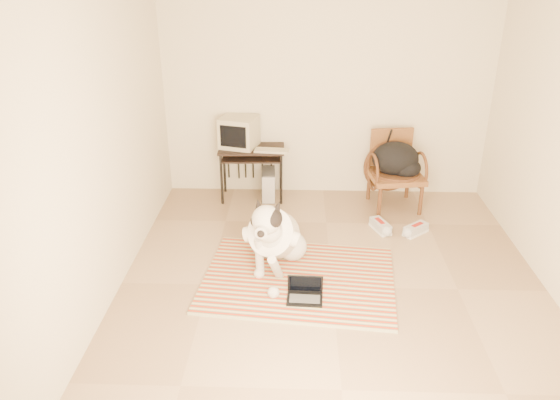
{
  "coord_description": "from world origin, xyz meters",
  "views": [
    {
      "loc": [
        -0.34,
        -4.32,
        2.9
      ],
      "look_at": [
        -0.5,
        0.29,
        0.76
      ],
      "focal_mm": 35.0,
      "sensor_mm": 36.0,
      "label": 1
    }
  ],
  "objects_px": {
    "dog": "(274,236)",
    "pc_tower": "(268,185)",
    "laptop": "(305,293)",
    "computer_desk": "(252,155)",
    "crt_monitor": "(239,132)",
    "rattan_chair": "(395,170)",
    "backpack": "(397,160)"
  },
  "relations": [
    {
      "from": "dog",
      "to": "rattan_chair",
      "type": "xyz_separation_m",
      "value": [
        1.39,
        1.5,
        0.11
      ]
    },
    {
      "from": "backpack",
      "to": "dog",
      "type": "bearing_deg",
      "value": -134.15
    },
    {
      "from": "laptop",
      "to": "pc_tower",
      "type": "xyz_separation_m",
      "value": [
        -0.45,
        2.2,
        0.11
      ]
    },
    {
      "from": "dog",
      "to": "laptop",
      "type": "xyz_separation_m",
      "value": [
        0.3,
        -0.55,
        -0.27
      ]
    },
    {
      "from": "laptop",
      "to": "computer_desk",
      "type": "distance_m",
      "value": 2.35
    },
    {
      "from": "dog",
      "to": "rattan_chair",
      "type": "height_order",
      "value": "rattan_chair"
    },
    {
      "from": "computer_desk",
      "to": "backpack",
      "type": "height_order",
      "value": "backpack"
    },
    {
      "from": "crt_monitor",
      "to": "backpack",
      "type": "relative_size",
      "value": 0.89
    },
    {
      "from": "crt_monitor",
      "to": "pc_tower",
      "type": "bearing_deg",
      "value": -9.44
    },
    {
      "from": "crt_monitor",
      "to": "laptop",
      "type": "bearing_deg",
      "value": -70.45
    },
    {
      "from": "laptop",
      "to": "backpack",
      "type": "distance_m",
      "value": 2.34
    },
    {
      "from": "laptop",
      "to": "pc_tower",
      "type": "distance_m",
      "value": 2.25
    },
    {
      "from": "crt_monitor",
      "to": "dog",
      "type": "bearing_deg",
      "value": -73.51
    },
    {
      "from": "dog",
      "to": "computer_desk",
      "type": "height_order",
      "value": "dog"
    },
    {
      "from": "pc_tower",
      "to": "rattan_chair",
      "type": "relative_size",
      "value": 0.44
    },
    {
      "from": "laptop",
      "to": "rattan_chair",
      "type": "height_order",
      "value": "rattan_chair"
    },
    {
      "from": "computer_desk",
      "to": "backpack",
      "type": "bearing_deg",
      "value": -6.76
    },
    {
      "from": "dog",
      "to": "backpack",
      "type": "distance_m",
      "value": 2.02
    },
    {
      "from": "crt_monitor",
      "to": "backpack",
      "type": "xyz_separation_m",
      "value": [
        1.9,
        -0.27,
        -0.24
      ]
    },
    {
      "from": "backpack",
      "to": "crt_monitor",
      "type": "bearing_deg",
      "value": 171.92
    },
    {
      "from": "backpack",
      "to": "rattan_chair",
      "type": "bearing_deg",
      "value": 99.11
    },
    {
      "from": "dog",
      "to": "pc_tower",
      "type": "height_order",
      "value": "dog"
    },
    {
      "from": "backpack",
      "to": "pc_tower",
      "type": "bearing_deg",
      "value": 172.24
    },
    {
      "from": "rattan_chair",
      "to": "backpack",
      "type": "distance_m",
      "value": 0.16
    },
    {
      "from": "rattan_chair",
      "to": "dog",
      "type": "bearing_deg",
      "value": -132.82
    },
    {
      "from": "pc_tower",
      "to": "rattan_chair",
      "type": "bearing_deg",
      "value": -5.67
    },
    {
      "from": "laptop",
      "to": "dog",
      "type": "bearing_deg",
      "value": 118.29
    },
    {
      "from": "dog",
      "to": "crt_monitor",
      "type": "distance_m",
      "value": 1.85
    },
    {
      "from": "dog",
      "to": "crt_monitor",
      "type": "bearing_deg",
      "value": 106.49
    },
    {
      "from": "crt_monitor",
      "to": "backpack",
      "type": "height_order",
      "value": "crt_monitor"
    },
    {
      "from": "dog",
      "to": "laptop",
      "type": "bearing_deg",
      "value": -61.71
    },
    {
      "from": "dog",
      "to": "pc_tower",
      "type": "distance_m",
      "value": 1.67
    }
  ]
}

